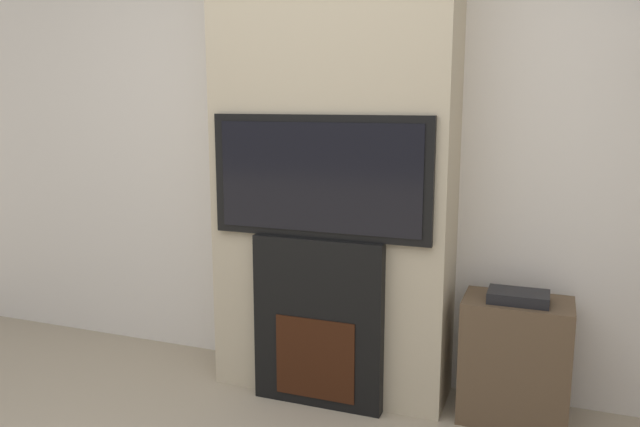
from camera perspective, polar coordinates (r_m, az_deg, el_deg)
name	(u,v)px	position (r m, az deg, el deg)	size (l,w,h in m)	color
wall_back	(347,126)	(3.29, 2.53, 8.00)	(6.00, 0.06, 2.70)	silver
chimney_breast	(334,128)	(3.08, 1.25, 7.85)	(1.19, 0.38, 2.70)	#BCAD8E
fireplace	(320,322)	(3.09, -0.01, -9.86)	(0.65, 0.15, 0.84)	black
television	(320,177)	(2.92, -0.02, 3.35)	(1.08, 0.07, 0.58)	black
media_stand	(515,359)	(3.11, 17.40, -12.56)	(0.49, 0.31, 0.63)	brown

